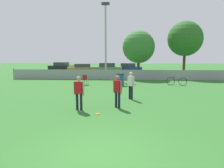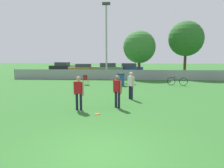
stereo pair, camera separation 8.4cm
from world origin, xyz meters
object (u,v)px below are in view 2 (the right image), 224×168
at_px(parked_car_tan, 84,68).
at_px(folding_chair_sideline, 86,79).
at_px(bicycle_sideline, 177,81).
at_px(parked_car_blue, 129,68).
at_px(light_pole, 106,34).
at_px(frisbee_disc, 97,114).
at_px(tree_near_pole, 139,47).
at_px(player_defender_red, 79,90).
at_px(parked_car_dark, 62,67).
at_px(parked_car_olive, 108,68).
at_px(player_receiver_white, 131,83).
at_px(tree_far_right, 186,39).
at_px(trash_bin, 121,79).
at_px(player_thrower_red, 117,89).

bearing_deg(parked_car_tan, folding_chair_sideline, -85.28).
relative_size(bicycle_sideline, parked_car_blue, 0.40).
bearing_deg(light_pole, frisbee_disc, -86.17).
relative_size(frisbee_disc, parked_car_blue, 0.06).
height_order(tree_near_pole, folding_chair_sideline, tree_near_pole).
bearing_deg(player_defender_red, tree_near_pole, 98.58).
distance_m(player_defender_red, bicycle_sideline, 11.52).
bearing_deg(parked_car_tan, parked_car_dark, 137.15).
relative_size(parked_car_olive, parked_car_blue, 1.00).
xyz_separation_m(player_receiver_white, parked_car_blue, (0.08, 20.35, -0.33)).
distance_m(player_receiver_white, parked_car_blue, 20.35).
distance_m(player_receiver_white, folding_chair_sideline, 7.38).
height_order(tree_far_right, player_receiver_white, tree_far_right).
bearing_deg(bicycle_sideline, player_defender_red, -112.52).
relative_size(tree_far_right, bicycle_sideline, 3.85).
bearing_deg(parked_car_olive, trash_bin, -80.85).
bearing_deg(bicycle_sideline, player_thrower_red, -105.78).
xyz_separation_m(bicycle_sideline, parked_car_tan, (-11.08, 12.70, 0.30)).
bearing_deg(parked_car_tan, light_pole, -67.00).
height_order(player_receiver_white, folding_chair_sideline, player_receiver_white).
bearing_deg(parked_car_tan, tree_far_right, -29.32).
relative_size(folding_chair_sideline, parked_car_olive, 0.21).
bearing_deg(parked_car_olive, tree_near_pole, -58.64).
relative_size(tree_far_right, player_thrower_red, 3.92).
height_order(parked_car_dark, parked_car_olive, parked_car_olive).
height_order(tree_near_pole, parked_car_dark, tree_near_pole).
distance_m(player_thrower_red, bicycle_sideline, 9.95).
height_order(player_thrower_red, bicycle_sideline, player_thrower_red).
height_order(player_defender_red, parked_car_blue, player_defender_red).
distance_m(player_receiver_white, parked_car_tan, 20.22).
xyz_separation_m(player_thrower_red, parked_car_olive, (-2.32, 21.06, -0.28)).
distance_m(bicycle_sideline, parked_car_blue, 14.63).
height_order(tree_near_pole, player_thrower_red, tree_near_pole).
relative_size(folding_chair_sideline, parked_car_dark, 0.22).
bearing_deg(player_receiver_white, parked_car_dark, 175.11).
bearing_deg(trash_bin, folding_chair_sideline, 176.61).
height_order(player_defender_red, parked_car_tan, player_defender_red).
distance_m(tree_far_right, player_defender_red, 19.29).
distance_m(frisbee_disc, bicycle_sideline, 11.52).
height_order(player_receiver_white, trash_bin, player_receiver_white).
height_order(light_pole, player_thrower_red, light_pole).
relative_size(light_pole, parked_car_blue, 1.95).
bearing_deg(folding_chair_sideline, player_thrower_red, 122.05).
xyz_separation_m(tree_near_pole, folding_chair_sideline, (-5.17, -5.98, -3.08)).
distance_m(player_thrower_red, frisbee_disc, 1.87).
distance_m(light_pole, bicycle_sideline, 10.10).
relative_size(frisbee_disc, trash_bin, 0.23).
xyz_separation_m(frisbee_disc, parked_car_tan, (-5.18, 22.59, 0.67)).
height_order(tree_far_right, player_thrower_red, tree_far_right).
xyz_separation_m(frisbee_disc, parked_car_olive, (-1.44, 22.37, 0.71)).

